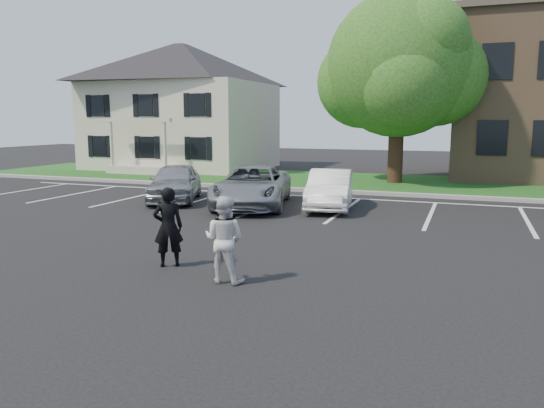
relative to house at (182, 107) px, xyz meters
The scene contains 11 objects.
ground_plane 24.14m from the house, 56.94° to the right, with size 90.00×90.00×0.00m, color black.
curb 15.71m from the house, 31.52° to the right, with size 40.00×0.30×0.15m, color gray.
grass_strip 14.11m from the house, 17.00° to the right, with size 44.00×8.00×0.08m, color #174517.
stall_lines 18.53m from the house, 37.43° to the right, with size 34.00×5.36×0.01m.
house is the anchor object (origin of this frame).
tree 14.27m from the house, 15.30° to the right, with size 7.80×7.20×8.80m.
man_black_suit 23.14m from the house, 61.00° to the right, with size 0.61×0.40×1.66m, color black.
man_white_shirt 24.41m from the house, 58.46° to the right, with size 0.79×0.62×1.63m, color silver.
car_silver_west 14.17m from the house, 61.53° to the right, with size 1.66×4.12×1.40m, color #A2A3A7.
car_silver_minivan 16.06m from the house, 51.55° to the right, with size 2.36×5.12×1.42m, color #94969B.
car_white_sedan 17.39m from the house, 43.33° to the right, with size 1.39×3.99×1.31m, color white.
Camera 1 is at (3.85, -9.37, 3.01)m, focal length 35.00 mm.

